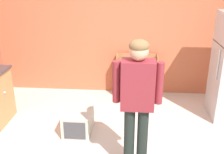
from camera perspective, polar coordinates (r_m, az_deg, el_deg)
The scene contains 4 objects.
back_wall at distance 5.35m, azimuth 3.12°, elevation 10.49°, with size 5.20×0.06×2.70m, color #C46543.
bookshelf at distance 5.44m, azimuth 4.69°, elevation -0.19°, with size 0.80×0.28×0.85m.
standing_person at distance 3.11m, azimuth 5.36°, elevation -4.05°, with size 0.57×0.22×1.68m.
pet_carrier at distance 4.29m, azimuth -7.14°, elevation -9.26°, with size 0.42×0.55×0.36m.
Camera 1 is at (0.14, -2.92, 2.34)m, focal length 43.31 mm.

